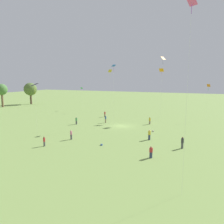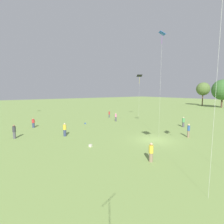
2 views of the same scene
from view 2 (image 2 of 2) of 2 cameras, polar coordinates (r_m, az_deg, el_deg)
ground_plane at (r=23.42m, az=13.58°, el=-8.91°), size 240.00×240.00×0.00m
tree_0 at (r=83.35m, az=27.62°, el=6.69°), size 5.45×5.45×9.77m
tree_1 at (r=76.28m, az=32.43°, el=6.15°), size 7.53×7.53×10.42m
person_0 at (r=25.32m, az=-15.18°, el=-5.64°), size 0.59×0.59×1.85m
person_2 at (r=32.93m, az=22.28°, el=-3.07°), size 0.54×0.54×1.79m
person_3 at (r=26.64m, az=-29.30°, el=-5.63°), size 0.58×0.58×1.87m
person_4 at (r=16.35m, az=12.62°, el=-12.74°), size 0.57×0.57×1.76m
person_5 at (r=25.96m, az=23.71°, el=-5.58°), size 0.38×0.38×1.87m
person_6 at (r=32.98m, az=-24.31°, el=-3.29°), size 0.50×0.50×1.66m
person_7 at (r=36.12m, az=1.26°, el=-1.70°), size 0.39×0.39×1.75m
person_8 at (r=41.20m, az=-0.91°, el=-0.70°), size 0.41×0.41×1.61m
kite_5 at (r=41.01m, az=8.96°, el=11.32°), size 1.60×1.62×9.94m
kite_6 at (r=25.04m, az=16.00°, el=21.87°), size 1.09×1.07×13.82m
picnic_bag_0 at (r=33.72m, az=-8.76°, el=-3.70°), size 0.30×0.31×0.25m
picnic_bag_1 at (r=20.33m, az=-7.02°, el=-10.83°), size 0.42×0.41×0.26m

